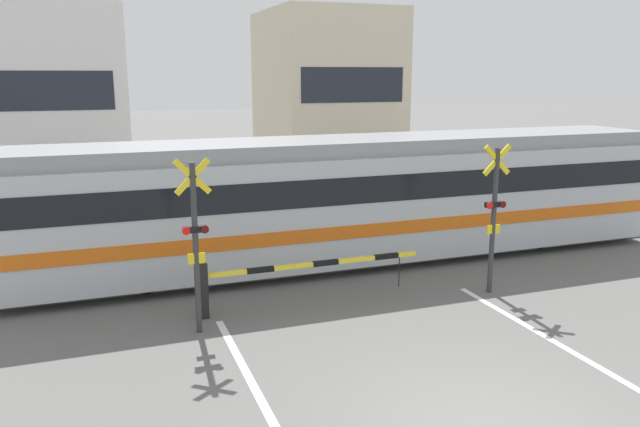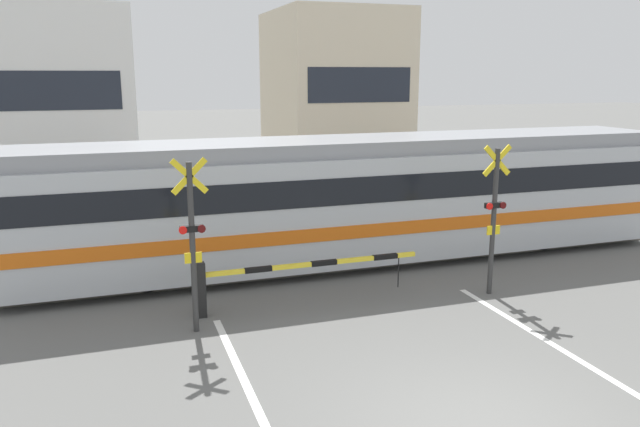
# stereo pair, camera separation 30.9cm
# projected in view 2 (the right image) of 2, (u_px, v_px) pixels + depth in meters

# --- Properties ---
(rail_track_near) EXTENTS (50.00, 0.10, 0.08)m
(rail_track_near) POSITION_uv_depth(u_px,v_px,m) (315.00, 272.00, 15.31)
(rail_track_near) COLOR #5B564C
(rail_track_near) RESTS_ON ground_plane
(rail_track_far) EXTENTS (50.00, 0.10, 0.08)m
(rail_track_far) POSITION_uv_depth(u_px,v_px,m) (298.00, 257.00, 16.64)
(rail_track_far) COLOR #5B564C
(rail_track_far) RESTS_ON ground_plane
(road_stripe_right) EXTENTS (0.14, 9.16, 0.01)m
(road_stripe_right) POSITION_uv_depth(u_px,v_px,m) (615.00, 382.00, 9.96)
(road_stripe_right) COLOR white
(road_stripe_right) RESTS_ON ground_plane
(commuter_train) EXTENTS (17.31, 2.70, 3.23)m
(commuter_train) POSITION_uv_depth(u_px,v_px,m) (357.00, 196.00, 16.03)
(commuter_train) COLOR #B7BCC1
(commuter_train) RESTS_ON ground_plane
(crossing_barrier_near) EXTENTS (4.86, 0.20, 1.14)m
(crossing_barrier_near) POSITION_uv_depth(u_px,v_px,m) (267.00, 275.00, 12.90)
(crossing_barrier_near) COLOR black
(crossing_barrier_near) RESTS_ON ground_plane
(crossing_barrier_far) EXTENTS (4.86, 0.20, 1.14)m
(crossing_barrier_far) POSITION_uv_depth(u_px,v_px,m) (331.00, 211.00, 18.97)
(crossing_barrier_far) COLOR black
(crossing_barrier_far) RESTS_ON ground_plane
(crossing_signal_left) EXTENTS (0.68, 0.15, 3.34)m
(crossing_signal_left) POSITION_uv_depth(u_px,v_px,m) (192.00, 238.00, 11.52)
(crossing_signal_left) COLOR #333333
(crossing_signal_left) RESTS_ON ground_plane
(crossing_signal_right) EXTENTS (0.68, 0.15, 3.34)m
(crossing_signal_right) POSITION_uv_depth(u_px,v_px,m) (494.00, 213.00, 13.57)
(crossing_signal_right) COLOR #333333
(crossing_signal_right) RESTS_ON ground_plane
(pedestrian) EXTENTS (0.38, 0.22, 1.65)m
(pedestrian) POSITION_uv_depth(u_px,v_px,m) (292.00, 191.00, 21.06)
(pedestrian) COLOR brown
(pedestrian) RESTS_ON ground_plane
(building_left_of_street) EXTENTS (6.89, 7.05, 7.58)m
(building_left_of_street) POSITION_uv_depth(u_px,v_px,m) (51.00, 97.00, 27.35)
(building_left_of_street) COLOR white
(building_left_of_street) RESTS_ON ground_plane
(building_right_of_street) EXTENTS (5.92, 7.05, 7.84)m
(building_right_of_street) POSITION_uv_depth(u_px,v_px,m) (333.00, 92.00, 31.47)
(building_right_of_street) COLOR beige
(building_right_of_street) RESTS_ON ground_plane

